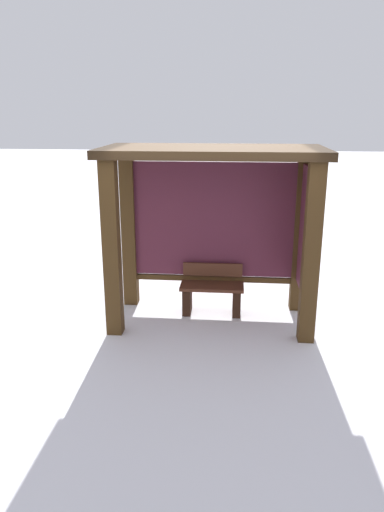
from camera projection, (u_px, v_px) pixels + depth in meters
The scene contains 3 objects.
ground_plane at pixel (211, 319), 7.05m from camera, with size 60.00×60.00×0.00m, color white.
bus_shelter at pixel (218, 204), 6.69m from camera, with size 2.95×1.45×2.47m.
bench_left_inside at pixel (212, 292), 7.20m from camera, with size 0.94×0.40×0.73m.
Camera 1 is at (0.30, -6.47, 2.95)m, focal length 33.82 mm.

